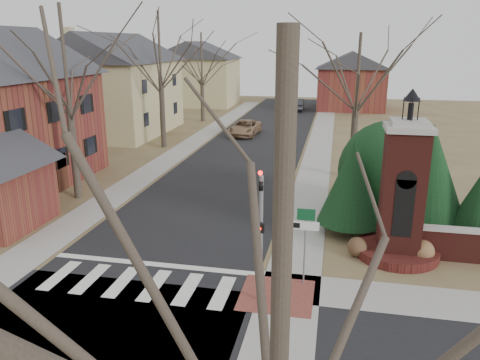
% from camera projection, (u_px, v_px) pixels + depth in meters
% --- Properties ---
extents(ground, '(120.00, 120.00, 0.00)m').
position_uv_depth(ground, '(128.00, 296.00, 15.43)').
color(ground, brown).
rests_on(ground, ground).
extents(main_street, '(8.00, 70.00, 0.01)m').
position_uv_depth(main_street, '(250.00, 151.00, 36.09)').
color(main_street, black).
rests_on(main_street, ground).
extents(cross_street, '(120.00, 8.00, 0.01)m').
position_uv_depth(cross_street, '(81.00, 352.00, 12.61)').
color(cross_street, black).
rests_on(cross_street, ground).
extents(crosswalk_zone, '(8.00, 2.20, 0.02)m').
position_uv_depth(crosswalk_zone, '(138.00, 284.00, 16.18)').
color(crosswalk_zone, silver).
rests_on(crosswalk_zone, ground).
extents(stop_bar, '(8.00, 0.35, 0.02)m').
position_uv_depth(stop_bar, '(154.00, 264.00, 17.59)').
color(stop_bar, silver).
rests_on(stop_bar, ground).
extents(sidewalk_right_main, '(2.00, 60.00, 0.02)m').
position_uv_depth(sidewalk_right_main, '(318.00, 154.00, 35.08)').
color(sidewalk_right_main, gray).
rests_on(sidewalk_right_main, ground).
extents(sidewalk_left, '(2.00, 60.00, 0.02)m').
position_uv_depth(sidewalk_left, '(186.00, 148.00, 37.10)').
color(sidewalk_left, gray).
rests_on(sidewalk_left, ground).
extents(curb_apron, '(2.40, 2.40, 0.02)m').
position_uv_depth(curb_apron, '(277.00, 295.00, 15.43)').
color(curb_apron, brown).
rests_on(curb_apron, ground).
extents(traffic_signal_pole, '(0.28, 0.41, 4.50)m').
position_uv_depth(traffic_signal_pole, '(261.00, 226.00, 14.40)').
color(traffic_signal_pole, slate).
rests_on(traffic_signal_pole, ground).
extents(sign_post, '(0.90, 0.07, 2.75)m').
position_uv_depth(sign_post, '(305.00, 231.00, 15.66)').
color(sign_post, slate).
rests_on(sign_post, ground).
extents(brick_gate_monument, '(3.20, 3.20, 6.47)m').
position_uv_depth(brick_gate_monument, '(401.00, 203.00, 17.76)').
color(brick_gate_monument, '#511D17').
rests_on(brick_gate_monument, ground).
extents(house_stucco_left, '(9.80, 12.80, 9.28)m').
position_uv_depth(house_stucco_left, '(113.00, 82.00, 42.11)').
color(house_stucco_left, tan).
rests_on(house_stucco_left, ground).
extents(house_distant_left, '(10.80, 8.80, 8.53)m').
position_uv_depth(house_distant_left, '(197.00, 72.00, 61.65)').
color(house_distant_left, tan).
rests_on(house_distant_left, ground).
extents(house_distant_right, '(8.80, 8.80, 7.30)m').
position_uv_depth(house_distant_right, '(352.00, 79.00, 57.93)').
color(house_distant_right, brown).
rests_on(house_distant_right, ground).
extents(evergreen_near, '(2.80, 2.80, 4.10)m').
position_uv_depth(evergreen_near, '(352.00, 182.00, 19.96)').
color(evergreen_near, '#473D33').
rests_on(evergreen_near, ground).
extents(evergreen_mid, '(3.40, 3.40, 4.70)m').
position_uv_depth(evergreen_mid, '(429.00, 172.00, 20.36)').
color(evergreen_mid, '#473D33').
rests_on(evergreen_mid, ground).
extents(evergreen_mass, '(4.80, 4.80, 4.80)m').
position_uv_depth(evergreen_mass, '(390.00, 167.00, 21.93)').
color(evergreen_mass, black).
rests_on(evergreen_mass, ground).
extents(bare_tree_0, '(8.05, 8.05, 11.15)m').
position_uv_depth(bare_tree_0, '(64.00, 49.00, 23.07)').
color(bare_tree_0, '#473D33').
rests_on(bare_tree_0, ground).
extents(bare_tree_1, '(8.40, 8.40, 11.64)m').
position_uv_depth(bare_tree_1, '(159.00, 42.00, 35.18)').
color(bare_tree_1, '#473D33').
rests_on(bare_tree_1, ground).
extents(bare_tree_2, '(7.35, 7.35, 10.19)m').
position_uv_depth(bare_tree_2, '(201.00, 53.00, 47.78)').
color(bare_tree_2, '#473D33').
rests_on(bare_tree_2, ground).
extents(bare_tree_3, '(7.00, 7.00, 9.70)m').
position_uv_depth(bare_tree_3, '(359.00, 67.00, 27.11)').
color(bare_tree_3, '#473D33').
rests_on(bare_tree_3, ground).
extents(bare_tree_4, '(6.65, 6.65, 9.21)m').
position_uv_depth(bare_tree_4, '(282.00, 245.00, 4.01)').
color(bare_tree_4, '#473D33').
rests_on(bare_tree_4, ground).
extents(pickup_truck, '(2.52, 4.96, 1.34)m').
position_uv_depth(pickup_truck, '(245.00, 128.00, 41.95)').
color(pickup_truck, '#957251').
rests_on(pickup_truck, ground).
extents(distant_car, '(1.73, 4.52, 1.47)m').
position_uv_depth(distant_car, '(297.00, 104.00, 57.27)').
color(distant_car, '#2F3136').
rests_on(distant_car, ground).
extents(dry_shrub_left, '(0.77, 0.77, 0.77)m').
position_uv_depth(dry_shrub_left, '(357.00, 247.00, 18.19)').
color(dry_shrub_left, brown).
rests_on(dry_shrub_left, ground).
extents(dry_shrub_right, '(0.87, 0.87, 0.87)m').
position_uv_depth(dry_shrub_right, '(423.00, 251.00, 17.71)').
color(dry_shrub_right, brown).
rests_on(dry_shrub_right, ground).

